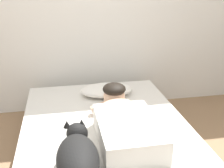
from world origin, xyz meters
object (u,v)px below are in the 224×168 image
(dog, at_px, (78,155))
(coffee_cup, at_px, (122,104))
(person_lying, at_px, (123,121))
(bed, at_px, (107,146))
(cell_phone, at_px, (100,127))
(pillow, at_px, (107,90))

(dog, height_order, coffee_cup, dog)
(person_lying, distance_m, coffee_cup, 0.43)
(bed, height_order, dog, dog)
(coffee_cup, distance_m, cell_phone, 0.40)
(bed, height_order, coffee_cup, coffee_cup)
(bed, height_order, cell_phone, cell_phone)
(person_lying, distance_m, dog, 0.52)
(person_lying, bearing_deg, cell_phone, 146.95)
(coffee_cup, height_order, cell_phone, coffee_cup)
(person_lying, relative_size, coffee_cup, 7.36)
(dog, bearing_deg, pillow, 71.47)
(cell_phone, bearing_deg, bed, 0.89)
(pillow, bearing_deg, bed, -99.79)
(pillow, xyz_separation_m, cell_phone, (-0.16, -0.63, -0.05))
(dog, bearing_deg, bed, 61.08)
(dog, xyz_separation_m, coffee_cup, (0.46, 0.78, -0.07))
(bed, xyz_separation_m, dog, (-0.26, -0.47, 0.28))
(pillow, relative_size, dog, 0.90)
(pillow, bearing_deg, cell_phone, -104.51)
(bed, distance_m, cell_phone, 0.19)
(bed, xyz_separation_m, pillow, (0.11, 0.63, 0.23))
(person_lying, bearing_deg, bed, 135.59)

